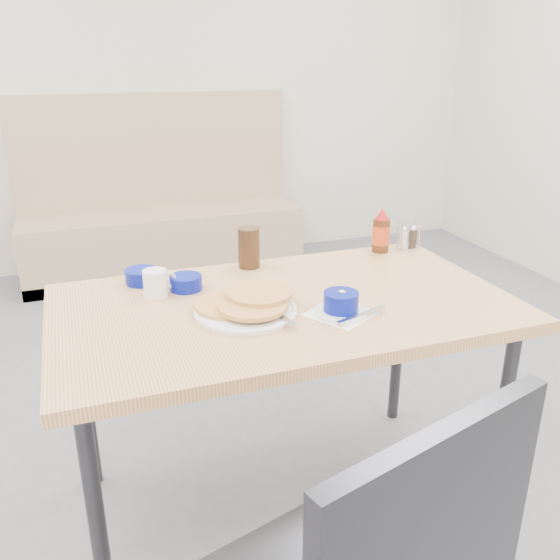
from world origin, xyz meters
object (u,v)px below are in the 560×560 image
object	(u,v)px
creamer_bowl	(141,276)
butter_bowl	(186,283)
condiment_caddy	(408,239)
grits_setting	(341,305)
booth_bench	(162,222)
dining_table	(284,320)
pancake_plate	(246,306)
syrup_bottle	(381,233)
amber_tumbler	(249,248)
coffee_mug	(156,283)

from	to	relation	value
creamer_bowl	butter_bowl	xyz separation A→B (m)	(0.13, -0.11, -0.00)
creamer_bowl	condiment_caddy	xyz separation A→B (m)	(1.03, 0.03, 0.01)
grits_setting	creamer_bowl	xyz separation A→B (m)	(-0.52, 0.45, -0.01)
booth_bench	creamer_bowl	xyz separation A→B (m)	(-0.39, -2.22, 0.43)
dining_table	condiment_caddy	size ratio (longest dim) A/B	13.37
pancake_plate	condiment_caddy	size ratio (longest dim) A/B	2.96
butter_bowl	syrup_bottle	size ratio (longest dim) A/B	0.61
booth_bench	condiment_caddy	world-z (taller)	booth_bench
grits_setting	amber_tumbler	xyz separation A→B (m)	(-0.13, 0.48, 0.04)
butter_bowl	condiment_caddy	distance (m)	0.92
creamer_bowl	condiment_caddy	bearing A→B (deg)	1.64
pancake_plate	condiment_caddy	xyz separation A→B (m)	(0.77, 0.38, 0.01)
dining_table	syrup_bottle	xyz separation A→B (m)	(0.52, 0.34, 0.14)
syrup_bottle	creamer_bowl	bearing A→B (deg)	-178.15
booth_bench	grits_setting	bearing A→B (deg)	-87.35
pancake_plate	butter_bowl	xyz separation A→B (m)	(-0.13, 0.24, 0.00)
booth_bench	creamer_bowl	distance (m)	2.30
booth_bench	grits_setting	size ratio (longest dim) A/B	7.64
condiment_caddy	dining_table	bearing A→B (deg)	-148.63
butter_bowl	amber_tumbler	xyz separation A→B (m)	(0.26, 0.14, 0.05)
grits_setting	butter_bowl	distance (m)	0.52
butter_bowl	syrup_bottle	distance (m)	0.80
butter_bowl	condiment_caddy	xyz separation A→B (m)	(0.91, 0.14, 0.01)
grits_setting	creamer_bowl	distance (m)	0.69
booth_bench	pancake_plate	xyz separation A→B (m)	(-0.13, -2.57, 0.43)
booth_bench	butter_bowl	xyz separation A→B (m)	(-0.27, -2.33, 0.43)
coffee_mug	grits_setting	world-z (taller)	coffee_mug
creamer_bowl	condiment_caddy	distance (m)	1.03
syrup_bottle	pancake_plate	bearing A→B (deg)	-149.73
pancake_plate	coffee_mug	distance (m)	0.32
booth_bench	condiment_caddy	xyz separation A→B (m)	(0.64, -2.19, 0.45)
creamer_bowl	pancake_plate	bearing A→B (deg)	-53.52
creamer_bowl	syrup_bottle	distance (m)	0.91
creamer_bowl	amber_tumbler	bearing A→B (deg)	4.40
coffee_mug	creamer_bowl	xyz separation A→B (m)	(-0.03, 0.13, -0.02)
pancake_plate	syrup_bottle	xyz separation A→B (m)	(0.65, 0.38, 0.05)
dining_table	creamer_bowl	bearing A→B (deg)	141.77
dining_table	syrup_bottle	size ratio (longest dim) A/B	8.12
booth_bench	butter_bowl	bearing A→B (deg)	-96.50
amber_tumbler	pancake_plate	bearing A→B (deg)	-108.07
creamer_bowl	booth_bench	bearing A→B (deg)	79.95
creamer_bowl	condiment_caddy	world-z (taller)	condiment_caddy
booth_bench	amber_tumbler	world-z (taller)	booth_bench
butter_bowl	condiment_caddy	bearing A→B (deg)	8.58
amber_tumbler	booth_bench	bearing A→B (deg)	89.74
condiment_caddy	syrup_bottle	bearing A→B (deg)	-176.61
amber_tumbler	condiment_caddy	bearing A→B (deg)	0.00
dining_table	coffee_mug	size ratio (longest dim) A/B	12.79
dining_table	pancake_plate	distance (m)	0.16
pancake_plate	butter_bowl	distance (m)	0.28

